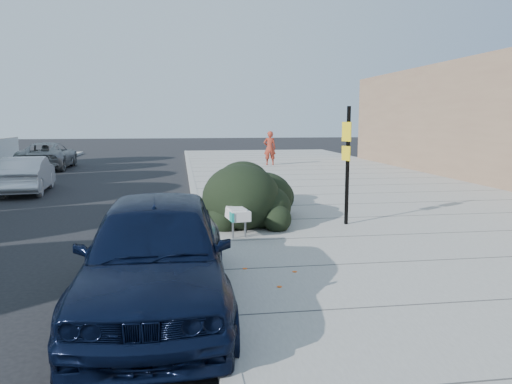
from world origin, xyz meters
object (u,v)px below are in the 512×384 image
(suv_silver, at_px, (48,156))
(pedestrian, at_px, (270,148))
(sedan_navy, at_px, (157,253))
(wagon_silver, at_px, (27,175))
(bike_rack, at_px, (242,206))
(sign_post, at_px, (347,159))
(bench, at_px, (230,209))

(suv_silver, bearing_deg, pedestrian, 173.35)
(sedan_navy, xyz_separation_m, suv_silver, (-6.70, 21.35, -0.12))
(pedestrian, bearing_deg, wagon_silver, 41.14)
(bike_rack, height_order, sign_post, sign_post)
(suv_silver, bearing_deg, bench, 114.27)
(bench, height_order, sign_post, sign_post)
(bench, height_order, suv_silver, suv_silver)
(bench, bearing_deg, pedestrian, 68.80)
(wagon_silver, bearing_deg, sign_post, 135.25)
(bench, distance_m, wagon_silver, 10.39)
(wagon_silver, height_order, pedestrian, pedestrian)
(bench, relative_size, sign_post, 0.74)
(sedan_navy, xyz_separation_m, wagon_silver, (-5.20, 12.26, -0.17))
(suv_silver, xyz_separation_m, pedestrian, (11.94, -1.12, 0.37))
(bench, distance_m, sign_post, 3.05)
(sign_post, distance_m, sedan_navy, 6.30)
(wagon_silver, xyz_separation_m, suv_silver, (-1.50, 9.08, 0.05))
(wagon_silver, distance_m, suv_silver, 9.21)
(bench, distance_m, sedan_navy, 4.53)
(suv_silver, distance_m, pedestrian, 12.00)
(bike_rack, xyz_separation_m, suv_silver, (-8.42, 17.07, 0.01))
(bike_rack, distance_m, sign_post, 2.78)
(sign_post, height_order, pedestrian, sign_post)
(sign_post, height_order, suv_silver, sign_post)
(bench, bearing_deg, sedan_navy, -116.59)
(sedan_navy, distance_m, pedestrian, 20.89)
(bench, relative_size, wagon_silver, 0.52)
(sign_post, relative_size, suv_silver, 0.55)
(suv_silver, bearing_deg, sign_post, 121.88)
(bike_rack, height_order, pedestrian, pedestrian)
(bike_rack, height_order, sedan_navy, sedan_navy)
(wagon_silver, bearing_deg, bench, 124.27)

